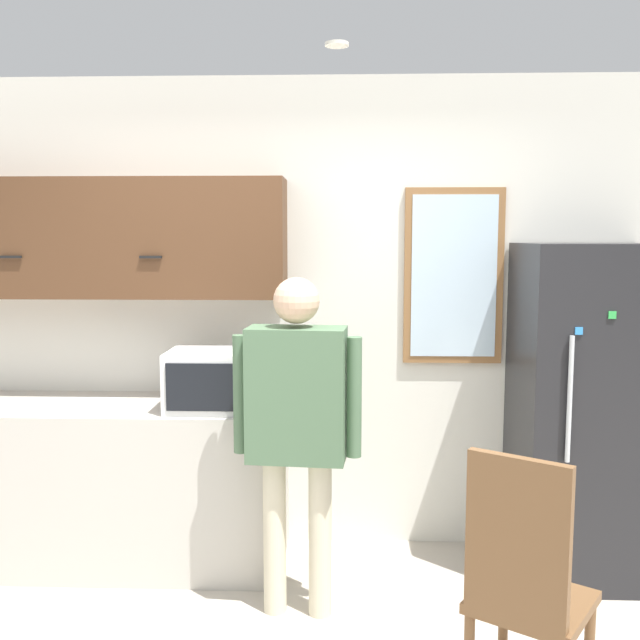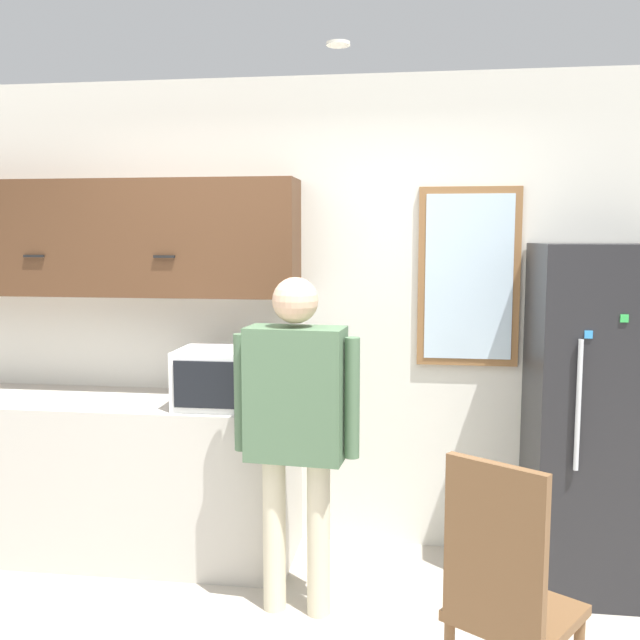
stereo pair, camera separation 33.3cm
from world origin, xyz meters
name	(u,v)px [view 2 (the right image)]	position (x,y,z in m)	size (l,w,h in m)	color
back_wall	(308,315)	(0.00, 1.74, 1.35)	(6.00, 0.06, 2.70)	silver
counter	(106,475)	(-1.12, 1.39, 0.45)	(2.16, 0.64, 0.90)	#BCB7AD
upper_cabinets	(110,238)	(-1.12, 1.55, 1.80)	(2.16, 0.33, 0.66)	#51331E
microwave	(226,377)	(-0.38, 1.31, 1.05)	(0.51, 0.41, 0.31)	white
person	(296,412)	(0.07, 0.88, 0.99)	(0.60, 0.26, 1.62)	beige
refrigerator	(602,418)	(1.57, 1.37, 0.89)	(0.71, 0.68, 1.77)	#232326
chair	(505,591)	(0.96, 0.12, 0.56)	(0.56, 0.56, 1.05)	brown
window	(469,277)	(0.91, 1.69, 1.58)	(0.56, 0.05, 0.99)	olive
ceiling_light	(338,44)	(0.25, 1.01, 2.68)	(0.11, 0.11, 0.01)	white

